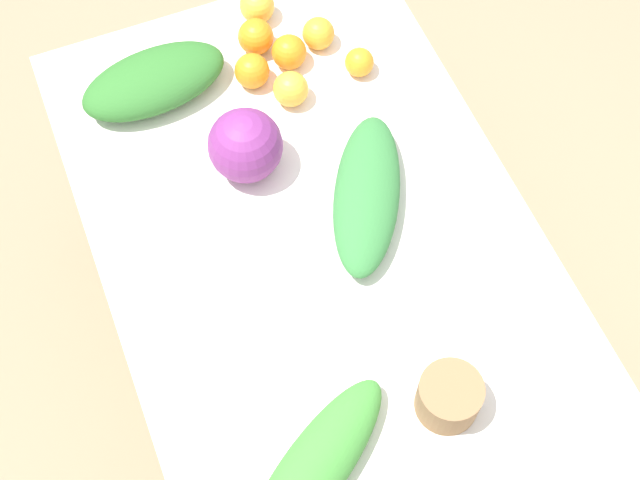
# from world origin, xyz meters

# --- Properties ---
(ground_plane) EXTENTS (8.00, 8.00, 0.00)m
(ground_plane) POSITION_xyz_m (0.00, 0.00, 0.00)
(ground_plane) COLOR #937A5B
(dining_table) EXTENTS (1.42, 0.88, 0.72)m
(dining_table) POSITION_xyz_m (0.00, 0.00, 0.63)
(dining_table) COLOR silver
(dining_table) RESTS_ON ground_plane
(cabbage_purple) EXTENTS (0.16, 0.16, 0.16)m
(cabbage_purple) POSITION_xyz_m (0.24, 0.07, 0.80)
(cabbage_purple) COLOR #7A2D75
(cabbage_purple) RESTS_ON dining_table
(paper_bag) EXTENTS (0.12, 0.12, 0.09)m
(paper_bag) POSITION_xyz_m (-0.41, -0.09, 0.77)
(paper_bag) COLOR olive
(paper_bag) RESTS_ON dining_table
(greens_bunch_kale) EXTENTS (0.20, 0.35, 0.09)m
(greens_bunch_kale) POSITION_xyz_m (0.50, 0.20, 0.77)
(greens_bunch_kale) COLOR #2D6B28
(greens_bunch_kale) RESTS_ON dining_table
(greens_bunch_scallion) EXTENTS (0.41, 0.31, 0.08)m
(greens_bunch_scallion) POSITION_xyz_m (0.05, -0.13, 0.76)
(greens_bunch_scallion) COLOR #337538
(greens_bunch_scallion) RESTS_ON dining_table
(greens_bunch_dandelion) EXTENTS (0.31, 0.40, 0.08)m
(greens_bunch_dandelion) POSITION_xyz_m (-0.43, 0.19, 0.76)
(greens_bunch_dandelion) COLOR #3D8433
(greens_bunch_dandelion) RESTS_ON dining_table
(orange_0) EXTENTS (0.08, 0.08, 0.08)m
(orange_0) POSITION_xyz_m (0.47, -0.11, 0.76)
(orange_0) COLOR orange
(orange_0) RESTS_ON dining_table
(orange_1) EXTENTS (0.08, 0.08, 0.08)m
(orange_1) POSITION_xyz_m (0.49, -0.20, 0.76)
(orange_1) COLOR orange
(orange_1) RESTS_ON dining_table
(orange_2) EXTENTS (0.08, 0.08, 0.08)m
(orange_2) POSITION_xyz_m (0.62, -0.09, 0.76)
(orange_2) COLOR #F9A833
(orange_2) RESTS_ON dining_table
(orange_3) EXTENTS (0.08, 0.08, 0.08)m
(orange_3) POSITION_xyz_m (0.37, -0.08, 0.76)
(orange_3) COLOR #F9A833
(orange_3) RESTS_ON dining_table
(orange_4) EXTENTS (0.08, 0.08, 0.08)m
(orange_4) POSITION_xyz_m (0.54, -0.06, 0.76)
(orange_4) COLOR orange
(orange_4) RESTS_ON dining_table
(orange_5) EXTENTS (0.08, 0.08, 0.08)m
(orange_5) POSITION_xyz_m (0.45, -0.02, 0.76)
(orange_5) COLOR orange
(orange_5) RESTS_ON dining_table
(orange_6) EXTENTS (0.07, 0.07, 0.07)m
(orange_6) POSITION_xyz_m (0.38, -0.25, 0.76)
(orange_6) COLOR orange
(orange_6) RESTS_ON dining_table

